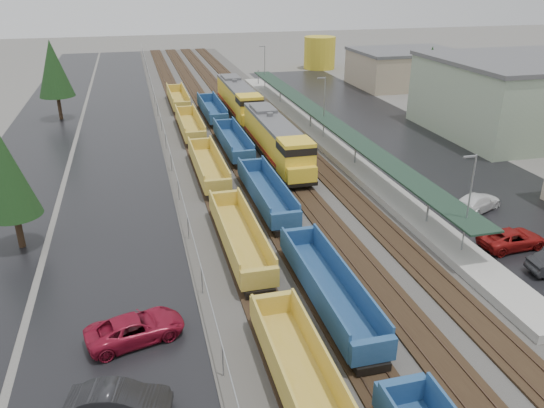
% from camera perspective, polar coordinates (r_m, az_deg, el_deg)
% --- Properties ---
extents(ballast_strip, '(20.00, 160.00, 0.08)m').
position_cam_1_polar(ballast_strip, '(73.24, -4.27, 8.35)').
color(ballast_strip, '#302D2B').
rests_on(ballast_strip, ground).
extents(trackbed, '(14.60, 160.00, 0.22)m').
position_cam_1_polar(trackbed, '(73.21, -4.28, 8.43)').
color(trackbed, black).
rests_on(trackbed, ground).
extents(west_parking_lot, '(10.00, 160.00, 0.02)m').
position_cam_1_polar(west_parking_lot, '(72.22, -16.14, 7.23)').
color(west_parking_lot, black).
rests_on(west_parking_lot, ground).
extents(west_road, '(9.00, 160.00, 0.02)m').
position_cam_1_polar(west_road, '(73.25, -23.99, 6.33)').
color(west_road, black).
rests_on(west_road, ground).
extents(east_commuter_lot, '(16.00, 100.00, 0.02)m').
position_cam_1_polar(east_commuter_lot, '(70.08, 12.88, 7.08)').
color(east_commuter_lot, black).
rests_on(east_commuter_lot, ground).
extents(station_platform, '(3.00, 80.00, 8.00)m').
position_cam_1_polar(station_platform, '(66.15, 5.52, 7.25)').
color(station_platform, '#9E9B93').
rests_on(station_platform, ground).
extents(chainlink_fence, '(0.08, 160.04, 2.02)m').
position_cam_1_polar(chainlink_fence, '(70.32, -11.79, 8.59)').
color(chainlink_fence, gray).
rests_on(chainlink_fence, ground).
extents(distant_hills, '(301.00, 140.00, 25.20)m').
position_cam_1_polar(distant_hills, '(228.38, 0.01, 18.81)').
color(distant_hills, '#505F4A').
rests_on(distant_hills, ground).
extents(tree_west_near, '(3.96, 3.96, 9.00)m').
position_cam_1_polar(tree_west_near, '(42.85, -26.57, 2.74)').
color(tree_west_near, '#332316').
rests_on(tree_west_near, ground).
extents(tree_west_far, '(4.84, 4.84, 11.00)m').
position_cam_1_polar(tree_west_far, '(81.16, -22.46, 13.31)').
color(tree_west_far, '#332316').
rests_on(tree_west_far, ground).
extents(tree_east, '(4.40, 4.40, 10.00)m').
position_cam_1_polar(tree_east, '(79.80, 16.62, 13.46)').
color(tree_east, '#332316').
rests_on(tree_east, ground).
extents(locomotive_lead, '(3.15, 20.76, 4.70)m').
position_cam_1_polar(locomotive_lead, '(58.33, 0.46, 6.91)').
color(locomotive_lead, black).
rests_on(locomotive_lead, ground).
extents(locomotive_trail, '(3.15, 20.76, 4.70)m').
position_cam_1_polar(locomotive_trail, '(78.15, -3.60, 11.19)').
color(locomotive_trail, black).
rests_on(locomotive_trail, ground).
extents(well_string_yellow, '(2.55, 95.22, 2.26)m').
position_cam_1_polar(well_string_yellow, '(47.01, -5.48, 0.82)').
color(well_string_yellow, gold).
rests_on(well_string_yellow, ground).
extents(well_string_blue, '(2.55, 94.58, 2.26)m').
position_cam_1_polar(well_string_blue, '(40.36, 2.12, -3.10)').
color(well_string_blue, navy).
rests_on(well_string_blue, ground).
extents(storage_tank, '(6.70, 6.70, 6.70)m').
position_cam_1_polar(storage_tank, '(119.49, 5.14, 15.90)').
color(storage_tank, gold).
rests_on(storage_tank, ground).
extents(parked_car_west_b, '(2.69, 5.08, 1.59)m').
position_cam_1_polar(parked_car_west_b, '(27.52, -16.13, -19.76)').
color(parked_car_west_b, black).
rests_on(parked_car_west_b, ground).
extents(parked_car_west_c, '(3.81, 5.98, 1.54)m').
position_cam_1_polar(parked_car_west_c, '(31.83, -14.47, -12.83)').
color(parked_car_west_c, maroon).
rests_on(parked_car_west_c, ground).
extents(parked_car_east_b, '(2.71, 5.36, 1.45)m').
position_cam_1_polar(parked_car_east_b, '(44.26, 24.42, -3.44)').
color(parked_car_east_b, maroon).
rests_on(parked_car_east_b, ground).
extents(parked_car_east_c, '(4.24, 5.80, 1.56)m').
position_cam_1_polar(parked_car_east_c, '(49.83, 21.17, 0.16)').
color(parked_car_east_c, white).
rests_on(parked_car_east_c, ground).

